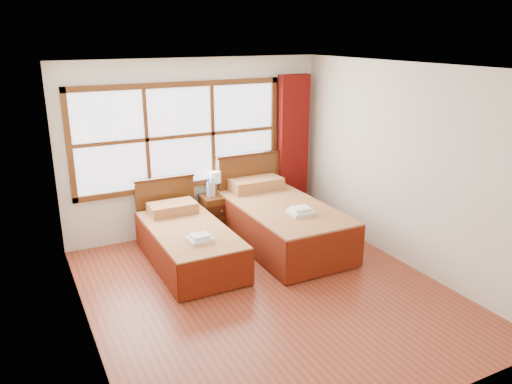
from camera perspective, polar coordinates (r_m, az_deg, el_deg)
name	(u,v)px	position (r m, az deg, el deg)	size (l,w,h in m)	color
floor	(267,292)	(6.05, 1.25, -11.31)	(4.50, 4.50, 0.00)	brown
ceiling	(269,67)	(5.29, 1.44, 14.11)	(4.50, 4.50, 0.00)	white
wall_back	(196,147)	(7.52, -6.85, 5.08)	(4.00, 4.00, 0.00)	silver
wall_left	(80,216)	(4.95, -19.51, -2.61)	(4.50, 4.50, 0.00)	silver
wall_right	(405,166)	(6.68, 16.64, 2.84)	(4.50, 4.50, 0.00)	silver
window	(180,136)	(7.36, -8.63, 6.32)	(3.16, 0.06, 1.56)	white
curtain	(293,147)	(8.10, 4.23, 5.14)	(0.50, 0.16, 2.30)	#5D0B09
bed_left	(188,242)	(6.71, -7.79, -5.66)	(0.97, 1.99, 0.94)	#3B1B0C
bed_right	(279,220)	(7.21, 2.63, -3.26)	(1.17, 2.28, 1.15)	#3B1B0C
nightstand	(216,214)	(7.64, -4.55, -2.50)	(0.44, 0.44, 0.59)	#562E12
towels_left	(200,238)	(6.16, -6.41, -5.26)	(0.29, 0.26, 0.09)	white
towels_right	(301,211)	(6.71, 5.16, -2.19)	(0.33, 0.30, 0.09)	white
lamp	(215,178)	(7.60, -4.68, 1.64)	(0.18, 0.18, 0.34)	gold
bottle_near	(209,190)	(7.46, -5.42, 0.28)	(0.07, 0.07, 0.25)	silver
bottle_far	(213,188)	(7.49, -4.98, 0.45)	(0.07, 0.07, 0.27)	silver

